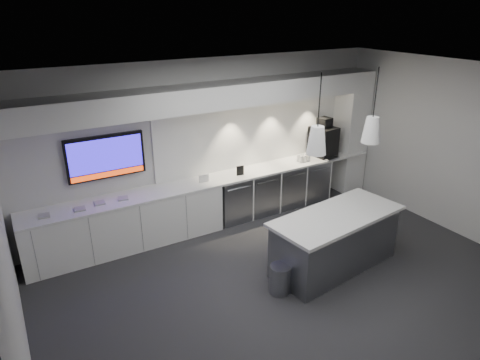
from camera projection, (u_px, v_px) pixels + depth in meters
floor at (287, 280)px, 6.41m from camera, size 7.00×7.00×0.00m
ceiling at (298, 77)px, 5.27m from camera, size 7.00×7.00×0.00m
wall_back at (210, 142)px, 7.83m from camera, size 7.00×0.00×7.00m
wall_front at (459, 285)px, 3.84m from camera, size 7.00×0.00×7.00m
wall_left at (6, 261)px, 4.20m from camera, size 0.00×7.00×7.00m
wall_right at (453, 148)px, 7.47m from camera, size 0.00×7.00×7.00m
back_counter at (219, 179)px, 7.81m from camera, size 6.80×0.65×0.04m
left_base_cabinets at (127, 224)px, 7.16m from camera, size 3.30×0.63×0.86m
fridge_unit_a at (231, 198)px, 8.10m from camera, size 0.60×0.61×0.85m
fridge_unit_b at (259, 192)px, 8.39m from camera, size 0.60×0.61×0.85m
fridge_unit_c at (285, 185)px, 8.69m from camera, size 0.60×0.61×0.85m
fridge_unit_d at (309, 179)px, 8.98m from camera, size 0.60×0.61×0.85m
backsplash at (265, 130)px, 8.36m from camera, size 4.60×0.03×1.30m
soffit at (217, 96)px, 7.25m from camera, size 6.90×0.60×0.40m
column at (350, 132)px, 9.16m from camera, size 0.55×0.55×2.60m
wall_tv at (106, 157)px, 6.88m from camera, size 1.25×0.07×0.72m
island at (335, 240)px, 6.60m from camera, size 2.23×1.17×0.91m
bin at (280, 279)px, 6.08m from camera, size 0.40×0.40×0.43m
coffee_machine at (323, 140)px, 8.85m from camera, size 0.50×0.66×0.80m
sign_black at (240, 171)px, 7.89m from camera, size 0.14×0.04×0.18m
sign_white at (204, 178)px, 7.59m from camera, size 0.18×0.03×0.14m
cup_cluster at (303, 158)px, 8.60m from camera, size 0.26×0.16×0.14m
tray_a at (44, 216)px, 6.38m from camera, size 0.17×0.17×0.02m
tray_b at (80, 209)px, 6.59m from camera, size 0.17×0.17×0.02m
tray_c at (100, 203)px, 6.79m from camera, size 0.17×0.17×0.02m
tray_d at (123, 198)px, 6.95m from camera, size 0.19×0.19×0.02m
pendant_left at (317, 140)px, 5.71m from camera, size 0.27×0.27×1.08m
pendant_right at (372, 130)px, 6.19m from camera, size 0.27×0.27×1.08m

